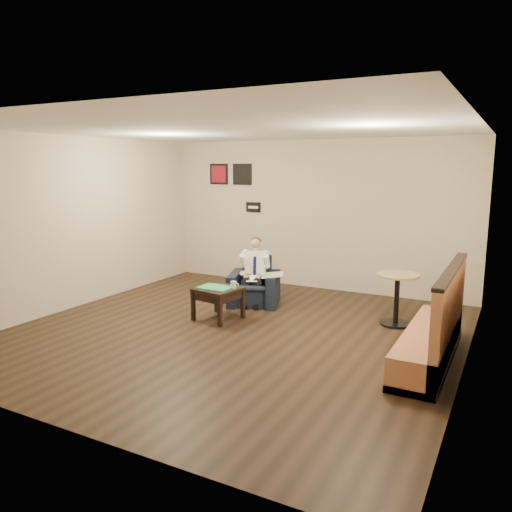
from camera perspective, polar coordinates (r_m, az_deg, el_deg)
The scene contains 19 objects.
ground at distance 7.15m, azimuth -2.43°, elevation -8.66°, with size 6.00×6.00×0.00m, color black.
wall_back at distance 9.51m, azimuth 6.67°, elevation 4.67°, with size 6.00×0.02×2.80m, color beige.
wall_front at distance 4.53m, azimuth -22.06°, elevation -2.18°, with size 6.00×0.02×2.80m, color beige.
wall_left at distance 8.72m, azimuth -19.83°, elevation 3.63°, with size 0.02×6.00×2.80m, color beige.
wall_right at distance 5.92m, azimuth 23.43°, elevation 0.50°, with size 0.02×6.00×2.80m, color beige.
ceiling at distance 6.78m, azimuth -2.62°, elevation 14.34°, with size 6.00×6.00×0.02m, color white.
seating_sign at distance 10.03m, azimuth -0.31°, elevation 5.60°, with size 0.32×0.02×0.20m, color black.
art_print_left at distance 10.40m, azimuth -4.26°, elevation 9.32°, with size 0.42×0.03×0.42m, color maroon.
art_print_right at distance 10.12m, azimuth -1.58°, elevation 9.32°, with size 0.42×0.03×0.42m, color black.
armchair at distance 8.45m, azimuth -0.23°, elevation -2.90°, with size 0.81×0.81×0.78m, color black.
seated_man at distance 8.32m, azimuth -0.34°, elevation -2.09°, with size 0.51×0.77×1.07m, color white, non-canonical shape.
lap_papers at distance 8.25m, azimuth -0.44°, elevation -2.59°, with size 0.18×0.26×0.01m, color white.
newspaper at distance 8.29m, azimuth 1.92°, elevation -2.16°, with size 0.34×0.43×0.01m, color silver.
side_table at distance 7.66m, azimuth -4.35°, elevation -5.44°, with size 0.60×0.60×0.49m, color black.
green_folder at distance 7.60m, azimuth -4.67°, elevation -3.59°, with size 0.49×0.35×0.01m, color #27C66D.
coffee_mug at distance 7.56m, azimuth -2.59°, elevation -3.29°, with size 0.09×0.09×0.10m, color white.
smartphone at distance 7.69m, azimuth -3.21°, elevation -3.42°, with size 0.15×0.08×0.01m, color black.
banquette at distance 6.31m, azimuth 19.29°, elevation -6.39°, with size 0.53×2.24×1.14m, color #A4623F.
cafe_table at distance 7.63m, azimuth 15.77°, elevation -4.80°, with size 0.62×0.62×0.77m, color #9F8556.
Camera 1 is at (3.42, -5.83, 2.32)m, focal length 35.00 mm.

